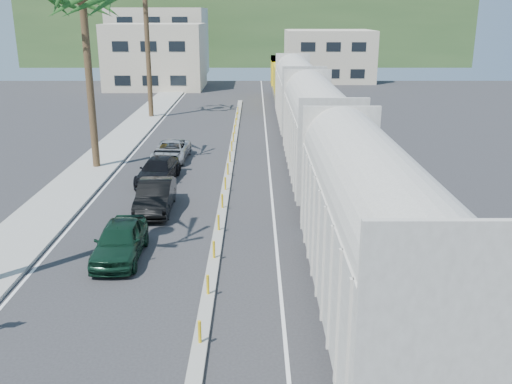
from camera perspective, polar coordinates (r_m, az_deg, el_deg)
sidewalk at (r=39.92m, az=-14.80°, el=3.54°), size 3.00×90.00×0.15m
rails at (r=41.69m, az=4.58°, el=4.58°), size 1.56×100.00×0.06m
median at (r=33.78m, az=-2.83°, el=1.63°), size 0.45×60.00×0.85m
lane_markings at (r=38.82m, az=-5.67°, el=3.54°), size 9.42×90.00×0.01m
freight_train at (r=37.17m, az=5.18°, el=7.51°), size 3.00×60.94×5.85m
buildings at (r=84.68m, az=-5.72°, el=14.07°), size 38.00×27.00×10.00m
hillside at (r=112.56m, az=-0.97°, el=15.81°), size 80.00×20.00×12.00m
car_lead at (r=23.14m, az=-13.44°, el=-4.74°), size 1.89×4.42×1.49m
car_second at (r=28.24m, az=-10.03°, el=-0.42°), size 1.85×4.66×1.50m
car_third at (r=33.15m, az=-9.74°, el=2.15°), size 2.80×5.03×1.36m
car_rear at (r=38.00m, az=-8.47°, el=4.12°), size 2.42×4.74×1.28m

